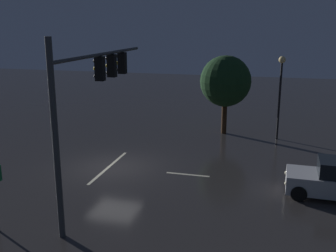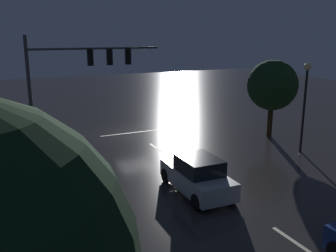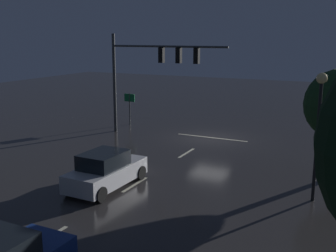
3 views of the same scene
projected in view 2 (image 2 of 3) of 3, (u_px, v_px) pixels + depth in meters
name	position (u px, v px, depth m)	size (l,w,h in m)	color
ground_plane	(135.00, 133.00, 26.86)	(80.00, 80.00, 0.00)	#2D2B2B
traffic_signal_assembly	(79.00, 69.00, 23.25)	(8.51, 0.47, 6.97)	#383A3D
lane_dash_far	(157.00, 148.00, 23.35)	(2.20, 0.16, 0.01)	beige
lane_dash_mid	(206.00, 181.00, 18.08)	(2.20, 0.16, 0.01)	beige
lane_dash_near	(295.00, 242.00, 12.81)	(2.20, 0.16, 0.01)	beige
stop_bar	(134.00, 132.00, 27.11)	(5.00, 0.16, 0.01)	beige
car_approaching	(197.00, 176.00, 16.71)	(2.00, 4.41, 1.70)	#B7B7BC
street_lamp_left_kerb	(306.00, 91.00, 21.84)	(0.44, 0.44, 5.39)	black
route_sign	(25.00, 114.00, 24.77)	(0.90, 0.09, 2.47)	#383A3D
tree_left_far	(272.00, 85.00, 25.22)	(3.43, 3.43, 5.34)	#382314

